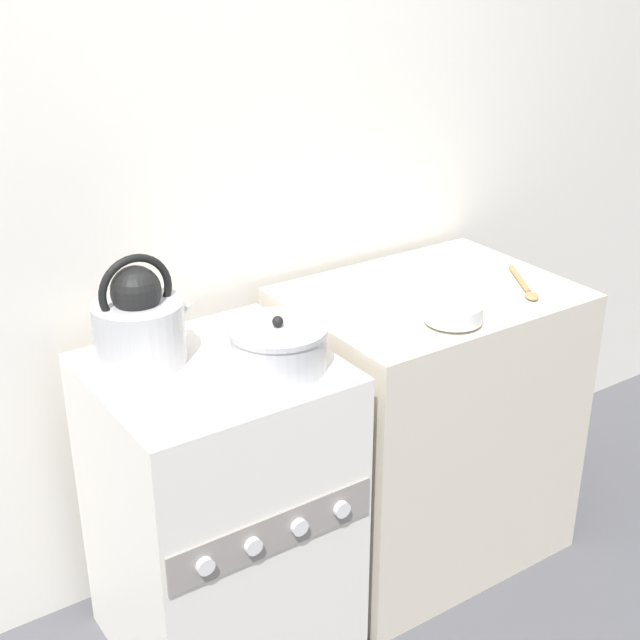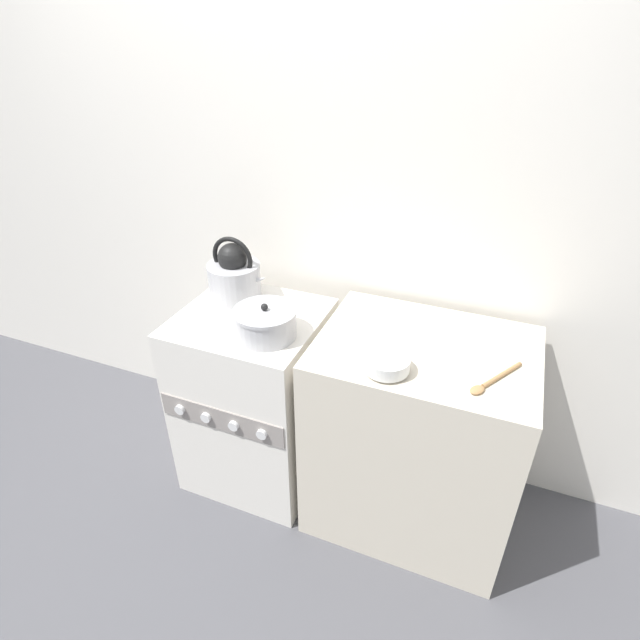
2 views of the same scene
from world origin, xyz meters
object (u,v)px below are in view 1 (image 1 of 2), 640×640
(kettle, at_px, (140,322))
(cooking_pot, at_px, (278,347))
(stove, at_px, (220,511))
(enamel_bowl, at_px, (454,312))

(kettle, distance_m, cooking_pot, 0.35)
(stove, height_order, kettle, kettle)
(stove, bearing_deg, cooking_pot, -37.20)
(enamel_bowl, bearing_deg, cooking_pot, 171.28)
(stove, distance_m, enamel_bowl, 0.83)
(kettle, bearing_deg, stove, -43.83)
(kettle, xyz_separation_m, enamel_bowl, (0.77, -0.31, -0.05))
(cooking_pot, relative_size, enamel_bowl, 1.57)
(enamel_bowl, bearing_deg, stove, 164.39)
(cooking_pot, xyz_separation_m, enamel_bowl, (0.51, -0.08, -0.00))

